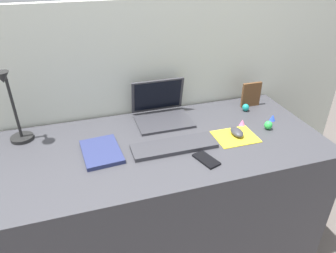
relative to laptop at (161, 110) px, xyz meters
name	(u,v)px	position (x,y,z in m)	size (l,w,h in m)	color
ground_plane	(164,244)	(-0.06, -0.25, -0.79)	(6.00, 6.00, 0.00)	#59514C
back_wall	(145,117)	(-0.06, 0.15, -0.11)	(2.82, 0.05, 1.36)	beige
desk	(164,199)	(-0.06, -0.25, -0.42)	(1.62, 0.72, 0.74)	#38383D
laptop	(161,110)	(0.00, 0.00, 0.00)	(0.30, 0.26, 0.21)	#333338
keyboard	(174,146)	(-0.02, -0.31, -0.04)	(0.41, 0.13, 0.02)	#333338
mousepad	(235,137)	(0.31, -0.31, -0.05)	(0.21, 0.17, 0.00)	yellow
mouse	(237,132)	(0.32, -0.29, -0.03)	(0.06, 0.10, 0.03)	#333338
cell_phone	(206,160)	(0.08, -0.45, -0.05)	(0.06, 0.13, 0.01)	black
desk_lamp	(13,109)	(-0.73, -0.03, 0.13)	(0.11, 0.14, 0.38)	black
notebook_pad	(101,151)	(-0.36, -0.25, -0.04)	(0.17, 0.24, 0.02)	navy
picture_frame	(251,95)	(0.56, -0.01, 0.02)	(0.12, 0.02, 0.15)	brown
toy_figurine_teal	(246,107)	(0.50, -0.06, -0.03)	(0.04, 0.04, 0.04)	teal
toy_figurine_green	(268,125)	(0.51, -0.29, -0.03)	(0.04, 0.04, 0.05)	green
toy_figurine_blue	(273,118)	(0.59, -0.21, -0.04)	(0.03, 0.03, 0.04)	blue
toy_figurine_pink	(242,123)	(0.40, -0.21, -0.04)	(0.03, 0.03, 0.04)	pink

